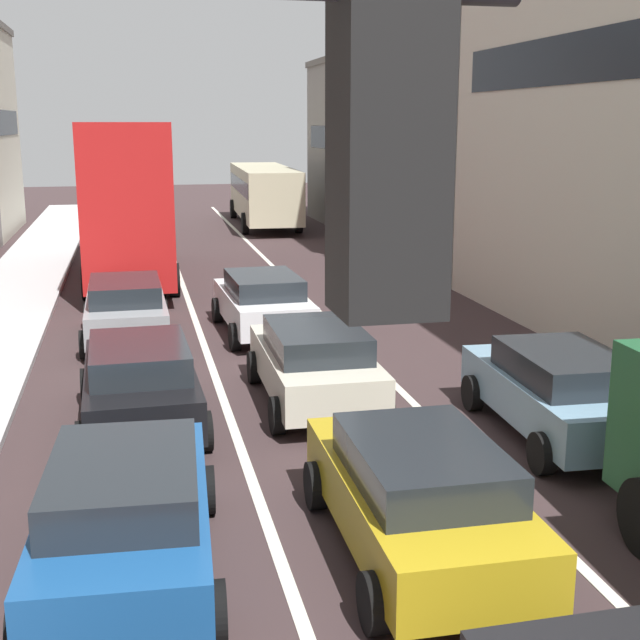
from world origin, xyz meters
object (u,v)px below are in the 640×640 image
object	(u,v)px
sedan_left_lane_third	(140,381)
sedan_right_lane_behind_truck	(560,390)
coupe_centre_lane_fourth	(263,302)
bus_far_queue_secondary	(264,190)
wagon_left_lane_second	(126,512)
sedan_left_lane_fourth	(126,308)
sedan_centre_lane_second	(418,493)
bus_mid_queue_primary	(128,193)
hatchback_centre_lane_third	(315,362)

from	to	relation	value
sedan_left_lane_third	sedan_right_lane_behind_truck	distance (m)	6.98
coupe_centre_lane_fourth	bus_far_queue_secondary	distance (m)	22.50
wagon_left_lane_second	sedan_right_lane_behind_truck	world-z (taller)	same
wagon_left_lane_second	sedan_left_lane_fourth	distance (m)	11.05
wagon_left_lane_second	bus_far_queue_secondary	bearing A→B (deg)	-8.09
sedan_centre_lane_second	bus_mid_queue_primary	size ratio (longest dim) A/B	0.41
sedan_left_lane_third	sedan_right_lane_behind_truck	world-z (taller)	same
hatchback_centre_lane_third	coupe_centre_lane_fourth	world-z (taller)	same
sedan_centre_lane_second	coupe_centre_lane_fourth	size ratio (longest dim) A/B	0.99
hatchback_centre_lane_third	sedan_right_lane_behind_truck	bearing A→B (deg)	-124.62
wagon_left_lane_second	coupe_centre_lane_fourth	bearing A→B (deg)	-13.01
sedan_left_lane_third	bus_far_queue_secondary	world-z (taller)	bus_far_queue_secondary
sedan_right_lane_behind_truck	bus_mid_queue_primary	distance (m)	17.76
coupe_centre_lane_fourth	sedan_right_lane_behind_truck	size ratio (longest dim) A/B	1.00
bus_far_queue_secondary	hatchback_centre_lane_third	bearing A→B (deg)	175.36
wagon_left_lane_second	hatchback_centre_lane_third	xyz separation A→B (m)	(3.36, 5.56, 0.00)
sedan_left_lane_fourth	bus_mid_queue_primary	world-z (taller)	bus_mid_queue_primary
sedan_centre_lane_second	coupe_centre_lane_fourth	xyz separation A→B (m)	(-0.10, 11.29, 0.00)
sedan_centre_lane_second	bus_far_queue_secondary	size ratio (longest dim) A/B	0.41
sedan_centre_lane_second	coupe_centre_lane_fourth	world-z (taller)	same
sedan_left_lane_third	coupe_centre_lane_fourth	size ratio (longest dim) A/B	1.00
wagon_left_lane_second	hatchback_centre_lane_third	world-z (taller)	same
sedan_left_lane_third	bus_mid_queue_primary	xyz separation A→B (m)	(-0.06, 14.29, 2.03)
sedan_centre_lane_second	wagon_left_lane_second	world-z (taller)	same
sedan_centre_lane_second	sedan_right_lane_behind_truck	distance (m)	4.84
sedan_centre_lane_second	hatchback_centre_lane_third	distance (m)	5.79
sedan_left_lane_fourth	sedan_centre_lane_second	bearing A→B (deg)	-164.04
wagon_left_lane_second	sedan_left_lane_third	size ratio (longest dim) A/B	1.01
bus_mid_queue_primary	bus_far_queue_secondary	distance (m)	15.43
hatchback_centre_lane_third	sedan_left_lane_third	bearing A→B (deg)	99.68
coupe_centre_lane_fourth	sedan_right_lane_behind_truck	world-z (taller)	same
hatchback_centre_lane_third	coupe_centre_lane_fourth	bearing A→B (deg)	1.75
sedan_centre_lane_second	sedan_left_lane_fourth	xyz separation A→B (m)	(-3.35, 11.28, 0.00)
sedan_right_lane_behind_truck	sedan_centre_lane_second	bearing A→B (deg)	135.07
hatchback_centre_lane_third	sedan_left_lane_fourth	distance (m)	6.44
bus_mid_queue_primary	bus_far_queue_secondary	world-z (taller)	bus_mid_queue_primary
sedan_centre_lane_second	hatchback_centre_lane_third	world-z (taller)	same
sedan_centre_lane_second	sedan_left_lane_fourth	size ratio (longest dim) A/B	1.00
wagon_left_lane_second	coupe_centre_lane_fourth	size ratio (longest dim) A/B	1.01
bus_mid_queue_primary	bus_far_queue_secondary	bearing A→B (deg)	-24.88
sedan_left_lane_fourth	sedan_right_lane_behind_truck	bearing A→B (deg)	-139.79
bus_mid_queue_primary	sedan_centre_lane_second	bearing A→B (deg)	-170.28
sedan_centre_lane_second	bus_far_queue_secondary	xyz separation A→B (m)	(3.41, 33.50, 0.96)
wagon_left_lane_second	sedan_left_lane_third	world-z (taller)	same
hatchback_centre_lane_third	bus_mid_queue_primary	distance (m)	14.30
bus_far_queue_secondary	sedan_left_lane_third	bearing A→B (deg)	169.32
sedan_centre_lane_second	bus_mid_queue_primary	distance (m)	19.95
sedan_right_lane_behind_truck	wagon_left_lane_second	bearing A→B (deg)	116.20
sedan_centre_lane_second	sedan_left_lane_third	size ratio (longest dim) A/B	0.99
sedan_left_lane_fourth	bus_mid_queue_primary	size ratio (longest dim) A/B	0.41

